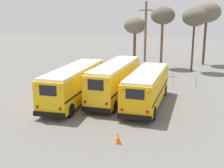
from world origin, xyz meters
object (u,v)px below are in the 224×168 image
at_px(school_bus_0, 75,83).
at_px(traffic_cone, 118,138).
at_px(school_bus_1, 115,80).
at_px(school_bus_2, 147,87).
at_px(utility_pole, 145,37).
at_px(bare_tree_0, 195,17).
at_px(bare_tree_3, 163,16).
at_px(bare_tree_2, 135,26).
at_px(bare_tree_1, 207,13).

relative_size(school_bus_0, traffic_cone, 15.14).
relative_size(school_bus_1, school_bus_2, 1.08).
bearing_deg(school_bus_0, school_bus_1, 32.55).
bearing_deg(utility_pole, bare_tree_0, 26.52).
xyz_separation_m(school_bus_0, bare_tree_3, (5.06, 19.50, 5.76)).
bearing_deg(bare_tree_2, school_bus_0, -92.49).
relative_size(utility_pole, bare_tree_1, 0.97).
relative_size(school_bus_2, bare_tree_3, 1.09).
bearing_deg(bare_tree_0, bare_tree_1, 75.88).
height_order(school_bus_2, bare_tree_0, bare_tree_0).
height_order(school_bus_2, bare_tree_2, bare_tree_2).
bearing_deg(bare_tree_1, bare_tree_3, -142.54).
relative_size(school_bus_1, bare_tree_1, 1.08).
relative_size(school_bus_2, utility_pole, 1.03).
height_order(bare_tree_0, bare_tree_2, bare_tree_0).
bearing_deg(school_bus_0, bare_tree_3, 75.44).
xyz_separation_m(school_bus_1, school_bus_2, (3.17, -1.14, -0.16)).
bearing_deg(school_bus_1, school_bus_0, -147.45).
bearing_deg(traffic_cone, bare_tree_0, 82.12).
xyz_separation_m(school_bus_2, bare_tree_0, (3.18, 16.99, 5.69)).
height_order(school_bus_1, traffic_cone, school_bus_1).
bearing_deg(bare_tree_3, bare_tree_0, -20.04).
distance_m(school_bus_0, bare_tree_2, 20.57).
height_order(bare_tree_1, bare_tree_3, bare_tree_1).
bearing_deg(school_bus_1, bare_tree_2, 97.26).
distance_m(school_bus_2, bare_tree_3, 19.56).
xyz_separation_m(school_bus_1, bare_tree_2, (-2.30, 18.06, 4.25)).
relative_size(school_bus_2, bare_tree_0, 1.11).
relative_size(school_bus_2, bare_tree_2, 1.30).
bearing_deg(bare_tree_1, utility_pole, -129.41).
bearing_deg(bare_tree_0, bare_tree_3, 159.96).
distance_m(school_bus_1, bare_tree_2, 18.70).
distance_m(utility_pole, bare_tree_1, 12.42).
relative_size(bare_tree_1, bare_tree_3, 1.08).
bearing_deg(traffic_cone, school_bus_0, 130.44).
distance_m(school_bus_2, utility_pole, 14.61).
distance_m(school_bus_2, bare_tree_1, 24.56).
height_order(utility_pole, bare_tree_0, utility_pole).
height_order(school_bus_0, bare_tree_3, bare_tree_3).
relative_size(school_bus_1, bare_tree_2, 1.41).
relative_size(bare_tree_2, bare_tree_3, 0.84).
bearing_deg(traffic_cone, bare_tree_3, 92.16).
relative_size(bare_tree_1, traffic_cone, 13.75).
relative_size(bare_tree_0, traffic_cone, 12.34).
bearing_deg(school_bus_1, bare_tree_3, 83.82).
xyz_separation_m(bare_tree_1, traffic_cone, (-5.03, -31.25, -7.63)).
xyz_separation_m(bare_tree_1, bare_tree_2, (-10.23, -4.04, -1.94)).
xyz_separation_m(school_bus_0, traffic_cone, (6.07, -7.12, -1.36)).
bearing_deg(school_bus_0, utility_pole, 76.81).
relative_size(utility_pole, traffic_cone, 13.35).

